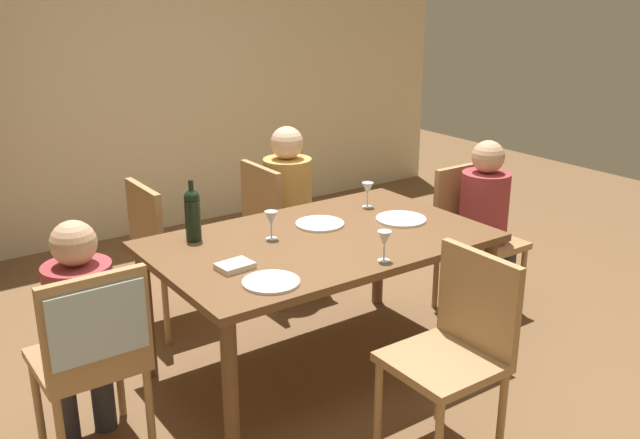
# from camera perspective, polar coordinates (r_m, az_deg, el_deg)

# --- Properties ---
(ground_plane) EXTENTS (10.00, 10.00, 0.00)m
(ground_plane) POSITION_cam_1_polar(r_m,az_deg,el_deg) (3.97, 0.00, -11.83)
(ground_plane) COLOR brown
(rear_room_partition) EXTENTS (6.40, 0.12, 2.70)m
(rear_room_partition) POSITION_cam_1_polar(r_m,az_deg,el_deg) (5.90, -15.81, 11.54)
(rear_room_partition) COLOR beige
(rear_room_partition) RESTS_ON ground_plane
(dining_table) EXTENTS (1.72, 1.06, 0.76)m
(dining_table) POSITION_cam_1_polar(r_m,az_deg,el_deg) (3.67, 0.00, -2.68)
(dining_table) COLOR brown
(dining_table) RESTS_ON ground_plane
(chair_right_end) EXTENTS (0.44, 0.44, 0.92)m
(chair_right_end) POSITION_cam_1_polar(r_m,az_deg,el_deg) (4.56, 12.18, -0.70)
(chair_right_end) COLOR #A87F51
(chair_right_end) RESTS_ON ground_plane
(chair_left_end) EXTENTS (0.44, 0.46, 0.92)m
(chair_left_end) POSITION_cam_1_polar(r_m,az_deg,el_deg) (3.11, -17.85, -9.44)
(chair_left_end) COLOR #A87F51
(chair_left_end) RESTS_ON ground_plane
(chair_far_right) EXTENTS (0.44, 0.44, 0.92)m
(chair_far_right) POSITION_cam_1_polar(r_m,az_deg,el_deg) (4.59, -3.51, -0.17)
(chair_far_right) COLOR #A87F51
(chair_far_right) RESTS_ON ground_plane
(chair_far_left) EXTENTS (0.44, 0.44, 0.92)m
(chair_far_left) POSITION_cam_1_polar(r_m,az_deg,el_deg) (4.26, -12.37, -2.10)
(chair_far_left) COLOR #A87F51
(chair_far_left) RESTS_ON ground_plane
(chair_near) EXTENTS (0.44, 0.44, 0.92)m
(chair_near) POSITION_cam_1_polar(r_m,az_deg,el_deg) (3.16, 11.06, -9.65)
(chair_near) COLOR #A87F51
(chair_near) RESTS_ON ground_plane
(person_woman_host) EXTENTS (0.30, 0.34, 1.11)m
(person_woman_host) POSITION_cam_1_polar(r_m,az_deg,el_deg) (4.45, 13.33, 0.28)
(person_woman_host) COLOR #33333D
(person_woman_host) RESTS_ON ground_plane
(person_man_bearded) EXTENTS (0.29, 0.33, 1.09)m
(person_man_bearded) POSITION_cam_1_polar(r_m,az_deg,el_deg) (3.22, -18.76, -7.71)
(person_man_bearded) COLOR #33333D
(person_man_bearded) RESTS_ON ground_plane
(person_man_guest) EXTENTS (0.36, 0.31, 1.15)m
(person_man_guest) POSITION_cam_1_polar(r_m,az_deg,el_deg) (4.60, -2.35, 1.61)
(person_man_guest) COLOR #33333D
(person_man_guest) RESTS_ON ground_plane
(wine_bottle_tall_green) EXTENTS (0.08, 0.08, 0.32)m
(wine_bottle_tall_green) POSITION_cam_1_polar(r_m,az_deg,el_deg) (3.61, -10.26, 0.49)
(wine_bottle_tall_green) COLOR black
(wine_bottle_tall_green) RESTS_ON dining_table
(wine_glass_near_left) EXTENTS (0.07, 0.07, 0.15)m
(wine_glass_near_left) POSITION_cam_1_polar(r_m,az_deg,el_deg) (3.32, 5.23, -1.64)
(wine_glass_near_left) COLOR silver
(wine_glass_near_left) RESTS_ON dining_table
(wine_glass_centre) EXTENTS (0.07, 0.07, 0.15)m
(wine_glass_centre) POSITION_cam_1_polar(r_m,az_deg,el_deg) (4.12, 3.87, 2.43)
(wine_glass_centre) COLOR silver
(wine_glass_centre) RESTS_ON dining_table
(wine_glass_near_right) EXTENTS (0.07, 0.07, 0.15)m
(wine_glass_near_right) POSITION_cam_1_polar(r_m,az_deg,el_deg) (3.60, -3.98, 0.02)
(wine_glass_near_right) COLOR silver
(wine_glass_near_right) RESTS_ON dining_table
(dinner_plate_host) EXTENTS (0.27, 0.27, 0.01)m
(dinner_plate_host) POSITION_cam_1_polar(r_m,az_deg,el_deg) (3.83, -0.01, -0.35)
(dinner_plate_host) COLOR white
(dinner_plate_host) RESTS_ON dining_table
(dinner_plate_guest_left) EXTENTS (0.26, 0.26, 0.01)m
(dinner_plate_guest_left) POSITION_cam_1_polar(r_m,az_deg,el_deg) (3.10, -3.98, -5.07)
(dinner_plate_guest_left) COLOR white
(dinner_plate_guest_left) RESTS_ON dining_table
(dinner_plate_guest_right) EXTENTS (0.28, 0.28, 0.01)m
(dinner_plate_guest_right) POSITION_cam_1_polar(r_m,az_deg,el_deg) (3.93, 6.57, 0.03)
(dinner_plate_guest_right) COLOR white
(dinner_plate_guest_right) RESTS_ON dining_table
(folded_napkin) EXTENTS (0.17, 0.13, 0.03)m
(folded_napkin) POSITION_cam_1_polar(r_m,az_deg,el_deg) (3.27, -6.90, -3.76)
(folded_napkin) COLOR beige
(folded_napkin) RESTS_ON dining_table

